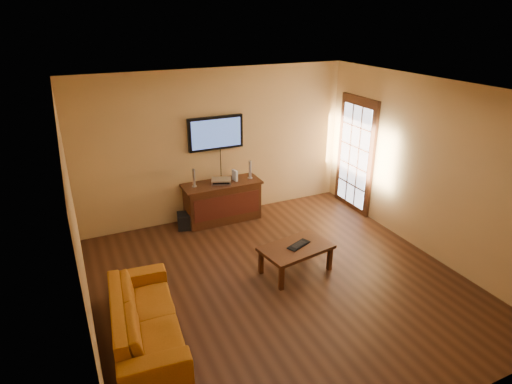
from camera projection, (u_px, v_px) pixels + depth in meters
ground_plane at (281, 283)px, 6.08m from camera, size 5.00×5.00×0.00m
room_walls at (262, 157)px, 5.94m from camera, size 5.00×5.00×5.00m
french_door at (355, 156)px, 8.04m from camera, size 0.07×1.02×2.22m
media_console at (222, 201)px, 7.78m from camera, size 1.41×0.54×0.73m
television at (216, 133)px, 7.49m from camera, size 1.00×0.08×0.59m
coffee_table at (296, 250)px, 6.21m from camera, size 1.10×0.77×0.42m
sofa at (145, 311)px, 4.94m from camera, size 0.70×1.92×0.74m
speaker_left at (194, 179)px, 7.42m from camera, size 0.09×0.09×0.32m
speaker_right at (250, 170)px, 7.79m from camera, size 0.09×0.09×0.34m
av_receiver at (221, 181)px, 7.62m from camera, size 0.41×0.35×0.08m
game_console at (235, 175)px, 7.71m from camera, size 0.07×0.15×0.20m
subwoofer at (185, 221)px, 7.57m from camera, size 0.33×0.33×0.27m
bottle at (195, 225)px, 7.48m from camera, size 0.08×0.08×0.22m
keyboard at (299, 245)px, 6.21m from camera, size 0.41×0.28×0.02m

